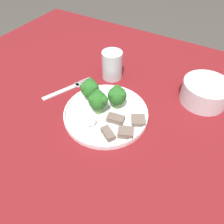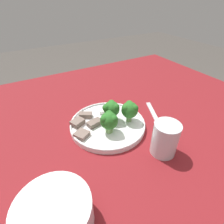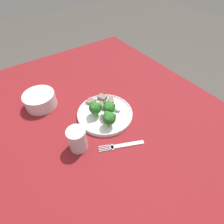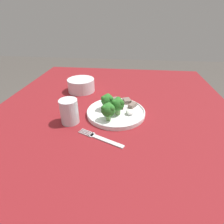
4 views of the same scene
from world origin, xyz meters
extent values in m
plane|color=#4C4742|center=(0.00, 0.00, 0.00)|extent=(8.00, 8.00, 0.00)
cube|color=maroon|center=(0.00, 0.00, 0.72)|extent=(1.27, 1.03, 0.03)
cylinder|color=brown|center=(0.58, -0.46, 0.35)|extent=(0.06, 0.06, 0.70)
cylinder|color=brown|center=(0.58, 0.46, 0.35)|extent=(0.06, 0.06, 0.70)
cylinder|color=white|center=(0.00, -0.01, 0.74)|extent=(0.24, 0.24, 0.01)
torus|color=white|center=(0.00, -0.01, 0.75)|extent=(0.24, 0.24, 0.01)
cube|color=silver|center=(-0.17, 0.00, 0.73)|extent=(0.06, 0.12, 0.00)
cube|color=silver|center=(-0.15, 0.06, 0.73)|extent=(0.03, 0.02, 0.00)
cube|color=silver|center=(-0.13, 0.07, 0.73)|extent=(0.02, 0.05, 0.00)
cube|color=silver|center=(-0.14, 0.08, 0.73)|extent=(0.02, 0.05, 0.00)
cube|color=silver|center=(-0.14, 0.08, 0.73)|extent=(0.02, 0.05, 0.00)
cube|color=silver|center=(-0.15, 0.08, 0.73)|extent=(0.02, 0.05, 0.00)
cylinder|color=silver|center=(0.22, 0.19, 0.77)|extent=(0.14, 0.14, 0.06)
cylinder|color=white|center=(0.22, 0.19, 0.76)|extent=(0.11, 0.11, 0.05)
cylinder|color=silver|center=(-0.08, 0.15, 0.78)|extent=(0.07, 0.07, 0.09)
cylinder|color=silver|center=(-0.08, 0.15, 0.76)|extent=(0.06, 0.06, 0.05)
cylinder|color=#709E56|center=(-0.07, 0.01, 0.76)|extent=(0.02, 0.02, 0.02)
sphere|color=#286B23|center=(-0.07, 0.01, 0.79)|extent=(0.05, 0.05, 0.05)
sphere|color=#286B23|center=(-0.05, 0.01, 0.80)|extent=(0.02, 0.02, 0.02)
sphere|color=#286B23|center=(-0.07, 0.02, 0.80)|extent=(0.02, 0.02, 0.02)
sphere|color=#286B23|center=(-0.07, -0.01, 0.80)|extent=(0.02, 0.02, 0.02)
cylinder|color=#709E56|center=(-0.02, -0.02, 0.76)|extent=(0.02, 0.02, 0.03)
sphere|color=#286B23|center=(-0.02, -0.02, 0.79)|extent=(0.05, 0.05, 0.05)
sphere|color=#286B23|center=(0.00, -0.02, 0.80)|extent=(0.02, 0.02, 0.02)
sphere|color=#286B23|center=(-0.03, -0.01, 0.80)|extent=(0.02, 0.02, 0.02)
sphere|color=#286B23|center=(-0.03, -0.04, 0.80)|extent=(0.02, 0.02, 0.02)
cylinder|color=#709E56|center=(0.01, 0.02, 0.76)|extent=(0.02, 0.02, 0.02)
sphere|color=#286B23|center=(0.01, 0.02, 0.79)|extent=(0.05, 0.05, 0.05)
sphere|color=#286B23|center=(0.03, 0.02, 0.80)|extent=(0.02, 0.02, 0.02)
sphere|color=#286B23|center=(0.01, 0.04, 0.80)|extent=(0.02, 0.02, 0.02)
sphere|color=#286B23|center=(0.01, 0.01, 0.80)|extent=(0.02, 0.02, 0.02)
cube|color=#756056|center=(0.04, -0.03, 0.75)|extent=(0.05, 0.03, 0.02)
cube|color=#756056|center=(0.09, 0.00, 0.75)|extent=(0.05, 0.05, 0.01)
cube|color=#756056|center=(0.05, -0.08, 0.75)|extent=(0.05, 0.04, 0.02)
cube|color=#756056|center=(0.08, -0.06, 0.75)|extent=(0.05, 0.04, 0.02)
ellipsoid|color=white|center=(-0.01, -0.07, 0.75)|extent=(0.03, 0.03, 0.02)
camera|label=1|loc=(0.23, -0.37, 1.18)|focal=35.00mm
camera|label=2|loc=(0.20, 0.37, 1.09)|focal=28.00mm
camera|label=3|loc=(-0.44, 0.25, 1.29)|focal=28.00mm
camera|label=4|loc=(-0.61, -0.07, 1.10)|focal=28.00mm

